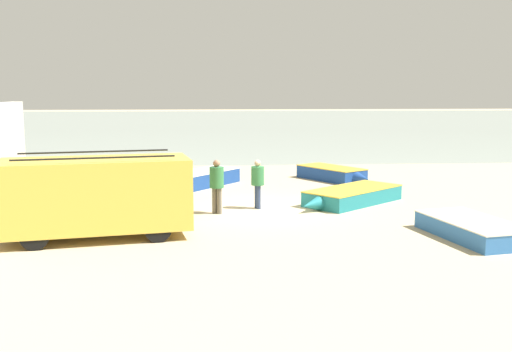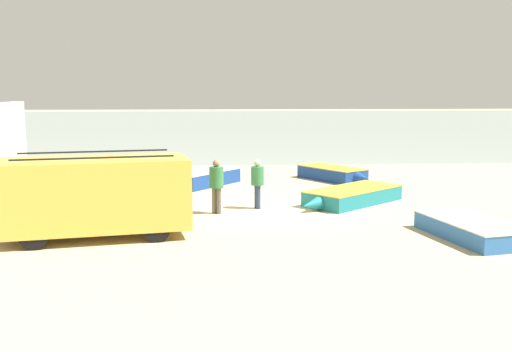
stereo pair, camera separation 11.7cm
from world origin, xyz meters
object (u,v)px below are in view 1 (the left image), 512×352
(fisherman_0, at_px, (217,182))
(fisherman_1, at_px, (258,180))
(fishing_rowboat_1, at_px, (90,193))
(fishing_rowboat_4, at_px, (206,177))
(fishing_rowboat_0, at_px, (333,174))
(fishing_rowboat_3, at_px, (351,196))
(fishing_rowboat_2, at_px, (471,228))
(parked_van, at_px, (95,195))

(fisherman_0, xyz_separation_m, fisherman_1, (1.43, 0.76, -0.06))
(fishing_rowboat_1, relative_size, fishing_rowboat_4, 1.33)
(fishing_rowboat_0, xyz_separation_m, fishing_rowboat_4, (-5.79, -0.92, 0.02))
(fishing_rowboat_4, height_order, fisherman_1, fisherman_1)
(fishing_rowboat_1, xyz_separation_m, fisherman_0, (4.76, -2.94, 0.82))
(fishing_rowboat_1, distance_m, fisherman_1, 6.61)
(fishing_rowboat_3, distance_m, fisherman_0, 5.16)
(fishing_rowboat_1, xyz_separation_m, fishing_rowboat_3, (9.66, -1.52, 0.02))
(fishing_rowboat_3, bearing_deg, fishing_rowboat_4, -81.89)
(fishing_rowboat_3, bearing_deg, fishing_rowboat_2, 72.85)
(parked_van, height_order, fisherman_0, parked_van)
(fishing_rowboat_0, distance_m, fisherman_0, 8.88)
(parked_van, height_order, fishing_rowboat_1, parked_van)
(fishing_rowboat_4, bearing_deg, fishing_rowboat_1, 163.19)
(fishing_rowboat_0, height_order, fisherman_0, fisherman_0)
(fishing_rowboat_4, bearing_deg, fishing_rowboat_3, -94.31)
(parked_van, distance_m, fishing_rowboat_4, 9.68)
(fishing_rowboat_2, relative_size, fisherman_0, 2.34)
(fishing_rowboat_0, distance_m, fisherman_1, 7.44)
(parked_van, bearing_deg, fishing_rowboat_3, -162.40)
(fishing_rowboat_4, bearing_deg, fisherman_0, -139.01)
(fishing_rowboat_1, distance_m, fishing_rowboat_3, 9.78)
(fisherman_0, distance_m, fisherman_1, 1.62)
(parked_van, distance_m, fishing_rowboat_0, 13.40)
(fishing_rowboat_0, bearing_deg, fishing_rowboat_2, -24.01)
(fishing_rowboat_2, xyz_separation_m, fisherman_1, (-5.69, 4.51, 0.76))
(fishing_rowboat_4, relative_size, fisherman_0, 2.15)
(fishing_rowboat_0, relative_size, fishing_rowboat_1, 0.73)
(fisherman_0, relative_size, fisherman_1, 1.06)
(parked_van, height_order, fisherman_1, parked_van)
(fishing_rowboat_1, height_order, fishing_rowboat_3, fishing_rowboat_3)
(fishing_rowboat_2, bearing_deg, fishing_rowboat_1, 48.84)
(parked_van, height_order, fishing_rowboat_2, parked_van)
(fishing_rowboat_1, height_order, fisherman_0, fisherman_0)
(fishing_rowboat_0, xyz_separation_m, fishing_rowboat_2, (1.74, -10.77, -0.04))
(parked_van, relative_size, fishing_rowboat_1, 1.06)
(fishing_rowboat_1, xyz_separation_m, fishing_rowboat_4, (4.35, 3.17, 0.06))
(fishing_rowboat_2, xyz_separation_m, fishing_rowboat_3, (-2.22, 5.16, 0.02))
(parked_van, bearing_deg, fishing_rowboat_2, 165.54)
(fisherman_0, bearing_deg, parked_van, 162.60)
(fishing_rowboat_1, relative_size, fisherman_0, 2.86)
(fishing_rowboat_3, xyz_separation_m, fisherman_1, (-3.47, -0.66, 0.74))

